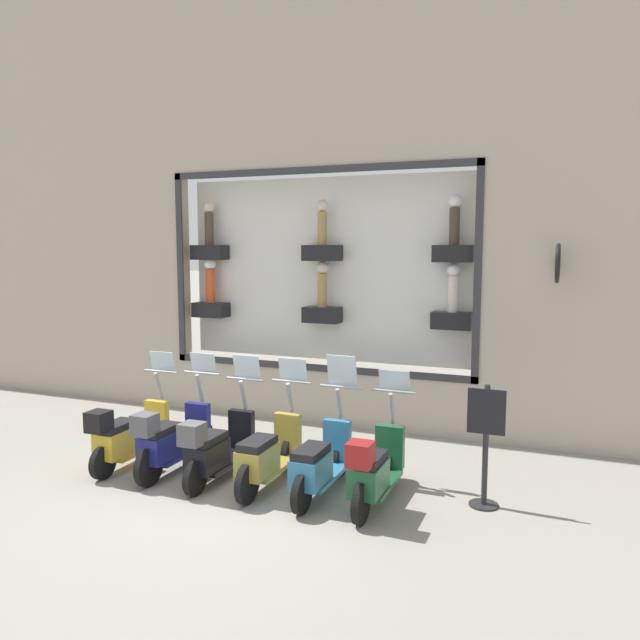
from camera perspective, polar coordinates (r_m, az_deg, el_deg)
name	(u,v)px	position (r m, az deg, el deg)	size (l,w,h in m)	color
ground_plane	(215,493)	(8.44, -9.59, -15.30)	(120.00, 120.00, 0.00)	gray
building_facade	(320,169)	(11.13, -0.04, 13.63)	(1.21, 36.00, 8.78)	#ADA08E
scooter_green_0	(374,470)	(7.78, 4.96, -13.50)	(1.80, 0.61, 1.53)	black
scooter_teal_1	(320,463)	(8.08, -0.04, -12.97)	(1.80, 0.60, 1.69)	black
scooter_olive_2	(267,456)	(8.37, -4.84, -12.25)	(1.80, 0.60, 1.59)	black
scooter_black_3	(216,448)	(8.65, -9.51, -11.51)	(1.79, 0.61, 1.59)	black
scooter_navy_4	(170,440)	(9.04, -13.54, -10.66)	(1.81, 0.60, 1.57)	black
scooter_yellow_5	(127,436)	(9.47, -17.27, -10.10)	(1.79, 0.60, 1.55)	black
shop_sign_post	(486,442)	(7.93, 14.90, -10.75)	(0.36, 0.45, 1.51)	#232326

